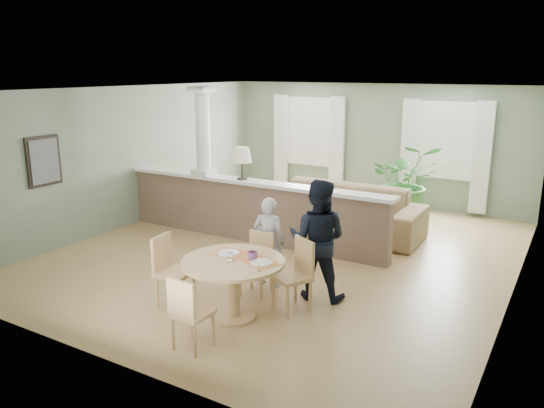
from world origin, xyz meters
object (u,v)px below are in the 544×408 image
Objects in this scene: chair_far_man at (297,272)px; man_person at (318,240)px; chair_far_boy at (258,260)px; chair_side at (170,267)px; sofa at (338,210)px; houseplant at (406,181)px; chair_near at (188,311)px; dining_table at (234,272)px; child_person at (269,242)px.

chair_far_man is 0.57× the size of man_person.
chair_far_boy is at bearing 9.70° from man_person.
chair_far_man is at bearing -71.83° from chair_side.
chair_far_boy is (0.15, -3.07, 0.02)m from sofa.
chair_near is (-0.45, -6.41, -0.31)m from houseplant.
child_person reaches higher than dining_table.
sofa is at bearing -84.15° from chair_near.
child_person is at bearing -39.80° from chair_side.
houseplant is 4.91m from chair_far_man.
chair_side is 0.73× the size of child_person.
sofa is at bearing -16.56° from chair_side.
child_person reaches higher than chair_far_boy.
sofa is 2.76m from child_person.
child_person reaches higher than chair_side.
man_person is (0.60, 1.09, 0.21)m from dining_table.
dining_table is (-0.45, -5.52, -0.18)m from houseplant.
sofa is at bearing 89.11° from chair_far_boy.
dining_table is 1.36× the size of chair_far_man.
dining_table is at bearing 90.80° from child_person.
chair_side reaches higher than chair_far_boy.
houseplant is 1.68× the size of chair_far_man.
sofa is at bearing 133.64° from chair_far_man.
dining_table is at bearing -87.45° from chair_near.
chair_far_boy is at bearing -166.24° from chair_far_man.
chair_near is (0.01, -0.89, -0.14)m from dining_table.
houseplant reaches higher than dining_table.
sofa is 2.44× the size of dining_table.
chair_side is 1.45m from child_person.
child_person is (-0.71, 0.51, 0.13)m from chair_far_man.
dining_table is 0.83m from chair_far_boy.
child_person is (-0.17, 1.12, 0.04)m from dining_table.
chair_far_man is 0.99× the size of chair_side.
chair_far_man is (0.54, 0.62, -0.09)m from dining_table.
man_person is at bearing 112.03° from chair_far_man.
chair_far_boy is at bearing 101.09° from dining_table.
man_person reaches higher than sofa.
houseplant is at bearing 85.29° from dining_table.
houseplant is 5.54m from dining_table.
sofa reaches higher than chair_near.
chair_far_man is 1.09× the size of chair_near.
man_person reaches higher than chair_far_boy.
chair_near is 0.52× the size of man_person.
chair_far_boy is at bearing -97.41° from houseplant.
child_person is at bearing -82.78° from chair_near.
dining_table is (0.31, -3.87, 0.16)m from sofa.
chair_side is (-0.64, -3.97, 0.07)m from sofa.
chair_near is at bearing 62.44° from man_person.
man_person reaches higher than child_person.
houseplant is at bearing -21.46° from chair_side.
dining_table is at bearing 50.34° from man_person.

